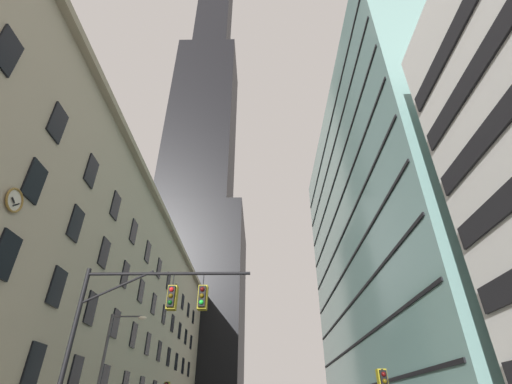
# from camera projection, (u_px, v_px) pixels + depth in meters

# --- Properties ---
(station_building) EXTENTS (16.37, 71.69, 23.72)m
(station_building) POSITION_uv_depth(u_px,v_px,m) (90.00, 313.00, 41.79)
(station_building) COLOR #B2A88E
(station_building) RESTS_ON ground
(dark_skyscraper) EXTENTS (27.61, 27.61, 216.73)m
(dark_skyscraper) POSITION_uv_depth(u_px,v_px,m) (200.00, 165.00, 108.19)
(dark_skyscraper) COLOR black
(dark_skyscraper) RESTS_ON ground
(glass_office_midrise) EXTENTS (18.28, 42.81, 40.58)m
(glass_office_midrise) POSITION_uv_depth(u_px,v_px,m) (416.00, 235.00, 43.49)
(glass_office_midrise) COLOR gray
(glass_office_midrise) RESTS_ON ground
(traffic_signal_mast) EXTENTS (7.56, 0.63, 7.29)m
(traffic_signal_mast) POSITION_uv_depth(u_px,v_px,m) (144.00, 317.00, 15.31)
(traffic_signal_mast) COLOR black
(traffic_signal_mast) RESTS_ON sidewalk_left
(street_lamppost) EXTENTS (2.32, 0.32, 7.10)m
(street_lamppost) POSITION_uv_depth(u_px,v_px,m) (109.00, 363.00, 21.51)
(street_lamppost) COLOR #47474C
(street_lamppost) RESTS_ON sidewalk_left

